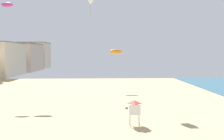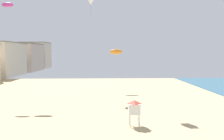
{
  "view_description": "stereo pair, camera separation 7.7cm",
  "coord_description": "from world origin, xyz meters",
  "px_view_note": "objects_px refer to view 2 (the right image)",
  "views": [
    {
      "loc": [
        5.24,
        -7.58,
        7.14
      ],
      "look_at": [
        6.03,
        17.13,
        5.39
      ],
      "focal_mm": 39.29,
      "sensor_mm": 36.0,
      "label": 1
    },
    {
      "loc": [
        5.32,
        -7.58,
        7.14
      ],
      "look_at": [
        6.03,
        17.13,
        5.39
      ],
      "focal_mm": 39.29,
      "sensor_mm": 36.0,
      "label": 2
    }
  ],
  "objects_px": {
    "kite_magenta_parafoil": "(8,5)",
    "kite_white_delta": "(91,1)",
    "lifeguard_stand": "(134,107)",
    "kite_orange_parafoil": "(116,52)"
  },
  "relations": [
    {
      "from": "kite_magenta_parafoil",
      "to": "kite_white_delta",
      "type": "xyz_separation_m",
      "value": [
        11.77,
        5.15,
        1.63
      ]
    },
    {
      "from": "kite_magenta_parafoil",
      "to": "kite_orange_parafoil",
      "type": "relative_size",
      "value": 0.75
    },
    {
      "from": "lifeguard_stand",
      "to": "kite_magenta_parafoil",
      "type": "bearing_deg",
      "value": 133.47
    },
    {
      "from": "lifeguard_stand",
      "to": "kite_white_delta",
      "type": "distance_m",
      "value": 23.46
    },
    {
      "from": "lifeguard_stand",
      "to": "kite_orange_parafoil",
      "type": "relative_size",
      "value": 1.11
    },
    {
      "from": "kite_magenta_parafoil",
      "to": "kite_white_delta",
      "type": "relative_size",
      "value": 0.52
    },
    {
      "from": "kite_magenta_parafoil",
      "to": "kite_orange_parafoil",
      "type": "bearing_deg",
      "value": 28.35
    },
    {
      "from": "kite_orange_parafoil",
      "to": "kite_magenta_parafoil",
      "type": "bearing_deg",
      "value": -151.65
    },
    {
      "from": "kite_magenta_parafoil",
      "to": "kite_white_delta",
      "type": "height_order",
      "value": "kite_white_delta"
    },
    {
      "from": "kite_magenta_parafoil",
      "to": "lifeguard_stand",
      "type": "bearing_deg",
      "value": -37.62
    }
  ]
}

